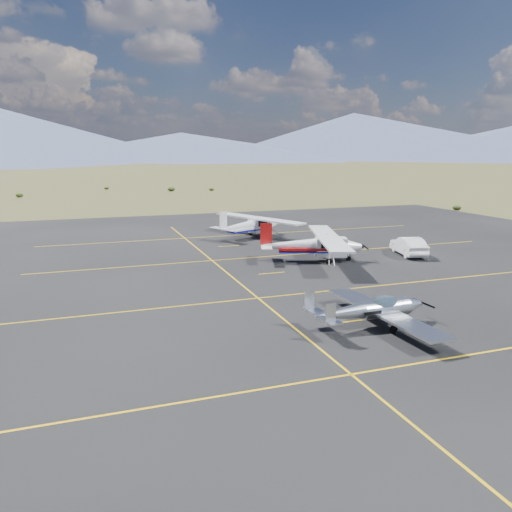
{
  "coord_description": "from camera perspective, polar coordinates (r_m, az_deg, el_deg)",
  "views": [
    {
      "loc": [
        -15.6,
        -24.99,
        8.68
      ],
      "look_at": [
        -4.57,
        6.42,
        1.6
      ],
      "focal_mm": 35.0,
      "sensor_mm": 36.0,
      "label": 1
    }
  ],
  "objects": [
    {
      "name": "aircraft_plain",
      "position": [
        50.39,
        -0.64,
        3.59
      ],
      "size": [
        8.46,
        11.18,
        2.94
      ],
      "rotation": [
        0.0,
        0.0,
        0.42
      ],
      "color": "silver",
      "rests_on": "apron"
    },
    {
      "name": "aircraft_low_wing",
      "position": [
        25.63,
        13.21,
        -6.0
      ],
      "size": [
        6.15,
        8.59,
        1.87
      ],
      "rotation": [
        0.0,
        0.0,
        0.04
      ],
      "color": "silver",
      "rests_on": "apron"
    },
    {
      "name": "aircraft_cessna",
      "position": [
        39.72,
        6.54,
        1.31
      ],
      "size": [
        8.31,
        11.98,
        3.07
      ],
      "rotation": [
        0.0,
        0.0,
        -0.32
      ],
      "color": "white",
      "rests_on": "apron"
    },
    {
      "name": "apron",
      "position": [
        36.63,
        6.46,
        -1.78
      ],
      "size": [
        72.0,
        72.0,
        0.02
      ],
      "primitive_type": "cube",
      "color": "black",
      "rests_on": "ground"
    },
    {
      "name": "ground",
      "position": [
        30.71,
        12.14,
        -4.69
      ],
      "size": [
        1600.0,
        1600.0,
        0.0
      ],
      "primitive_type": "plane",
      "color": "#383D1C",
      "rests_on": "ground"
    },
    {
      "name": "sedan",
      "position": [
        43.89,
        17.05,
        1.11
      ],
      "size": [
        2.78,
        4.99,
        1.56
      ],
      "primitive_type": "imported",
      "rotation": [
        0.0,
        0.0,
        2.89
      ],
      "color": "white",
      "rests_on": "apron"
    }
  ]
}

